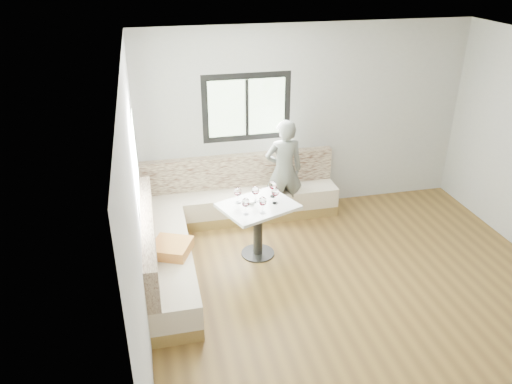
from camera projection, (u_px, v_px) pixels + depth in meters
room at (368, 188)px, 5.33m from camera, size 5.01×5.01×2.81m
banquette at (211, 222)px, 6.86m from camera, size 2.90×2.80×0.95m
table at (258, 217)px, 6.49m from camera, size 1.11×1.00×0.75m
person at (284, 170)px, 7.32m from camera, size 0.57×0.38×1.55m
olive_ramekin at (251, 202)px, 6.43m from camera, size 0.09×0.09×0.04m
wine_glass_a at (246, 203)px, 6.11m from camera, size 0.10×0.10×0.22m
wine_glass_b at (263, 202)px, 6.14m from camera, size 0.10×0.10×0.22m
wine_glass_c at (275, 192)px, 6.38m from camera, size 0.10×0.10×0.22m
wine_glass_d at (255, 191)px, 6.42m from camera, size 0.10×0.10×0.22m
wine_glass_e at (273, 186)px, 6.55m from camera, size 0.10×0.10×0.22m
wine_glass_f at (238, 192)px, 6.39m from camera, size 0.10×0.10×0.22m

